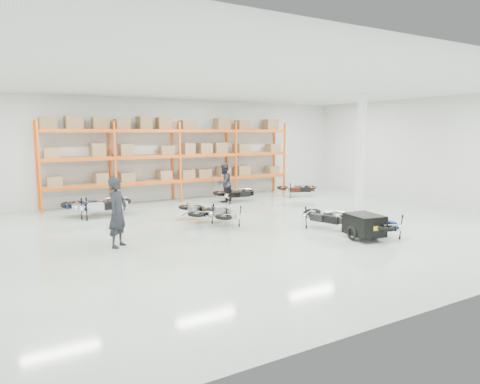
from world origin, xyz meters
TOP-DOWN VIEW (x-y plane):
  - room at (0.00, 0.00)m, footprint 18.00×18.00m
  - pallet_rack at (-0.00, 6.45)m, footprint 11.28×0.98m
  - structural_column at (5.20, 0.50)m, footprint 0.25×0.25m
  - moto_blue_centre at (2.63, -2.81)m, footprint 1.32×1.84m
  - moto_silver_left at (-0.61, 0.87)m, footprint 1.06×1.71m
  - moto_black_far_left at (-1.18, 1.72)m, footprint 1.05×1.72m
  - moto_touring_right at (1.99, -1.27)m, footprint 1.21×1.81m
  - trailer at (1.99, -2.86)m, footprint 0.95×1.76m
  - moto_back_a at (-4.04, 4.61)m, footprint 1.86×1.00m
  - moto_back_b at (-3.81, 4.28)m, footprint 2.01×1.14m
  - moto_back_c at (2.02, 4.68)m, footprint 1.71×0.97m
  - moto_back_d at (5.37, 4.60)m, footprint 1.80×1.39m
  - person_left at (-4.30, -0.13)m, footprint 0.80×0.80m
  - person_back at (1.66, 5.05)m, footprint 1.02×0.95m

SIDE VIEW (x-z plane):
  - trailer at x=1.99m, z-range 0.06..0.78m
  - moto_silver_left at x=-0.61m, z-range -0.03..1.00m
  - moto_black_far_left at x=-1.18m, z-range -0.03..1.01m
  - moto_back_d at x=5.37m, z-range -0.03..1.02m
  - moto_back_c at x=2.02m, z-range -0.03..1.03m
  - moto_touring_right at x=1.99m, z-range -0.03..1.04m
  - moto_blue_centre at x=2.63m, z-range -0.03..1.04m
  - moto_back_a at x=-4.04m, z-range -0.03..1.14m
  - moto_back_b at x=-3.81m, z-range -0.03..1.21m
  - person_back at x=1.66m, z-range 0.00..1.68m
  - person_left at x=-4.30m, z-range 0.00..1.88m
  - room at x=0.00m, z-range -6.75..11.25m
  - structural_column at x=5.20m, z-range 0.00..4.50m
  - pallet_rack at x=0.00m, z-range 0.45..4.07m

